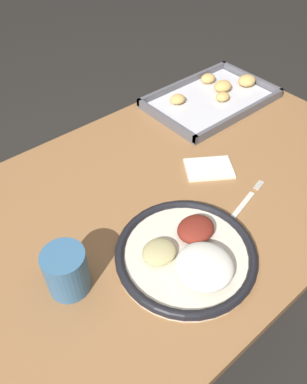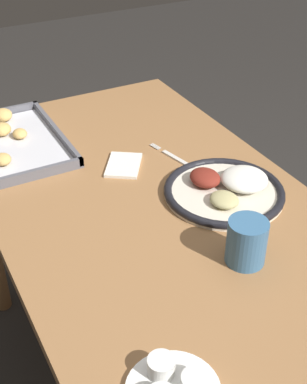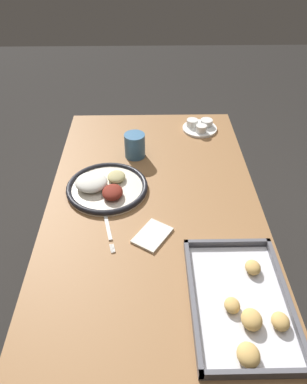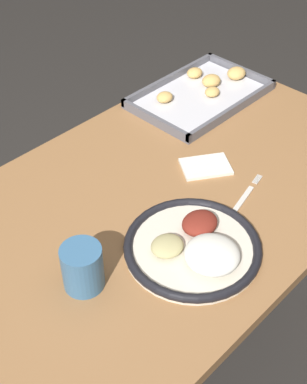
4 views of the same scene
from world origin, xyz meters
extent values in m
plane|color=#282623|center=(0.00, 0.00, 0.00)|extent=(8.00, 8.00, 0.00)
cube|color=olive|center=(0.00, 0.00, 0.75)|extent=(1.29, 0.74, 0.03)
cylinder|color=olive|center=(0.59, 0.32, 0.37)|extent=(0.06, 0.06, 0.73)
cylinder|color=beige|center=(-0.08, -0.17, 0.77)|extent=(0.29, 0.29, 0.01)
torus|color=black|center=(-0.08, -0.17, 0.78)|extent=(0.30, 0.30, 0.02)
ellipsoid|color=silver|center=(-0.08, -0.22, 0.80)|extent=(0.12, 0.12, 0.04)
ellipsoid|color=maroon|center=(-0.03, -0.14, 0.79)|extent=(0.09, 0.07, 0.03)
ellipsoid|color=tan|center=(-0.12, -0.14, 0.79)|extent=(0.07, 0.07, 0.03)
cube|color=silver|center=(0.09, -0.16, 0.77)|extent=(0.17, 0.05, 0.00)
cylinder|color=silver|center=(0.21, -0.13, 0.77)|extent=(0.03, 0.01, 0.00)
cylinder|color=silver|center=(0.21, -0.13, 0.77)|extent=(0.03, 0.01, 0.00)
cylinder|color=silver|center=(0.21, -0.13, 0.77)|extent=(0.03, 0.01, 0.00)
cylinder|color=silver|center=(0.21, -0.12, 0.77)|extent=(0.03, 0.01, 0.00)
cube|color=#595960|center=(0.41, 0.22, 0.77)|extent=(0.40, 0.26, 0.01)
cube|color=silver|center=(0.41, 0.22, 0.77)|extent=(0.37, 0.24, 0.00)
cube|color=#595960|center=(0.41, 0.09, 0.78)|extent=(0.40, 0.01, 0.02)
cube|color=#595960|center=(0.41, 0.34, 0.78)|extent=(0.40, 0.01, 0.02)
cube|color=#595960|center=(0.21, 0.22, 0.78)|extent=(0.01, 0.26, 0.02)
cube|color=#595960|center=(0.60, 0.22, 0.78)|extent=(0.01, 0.26, 0.02)
ellipsoid|color=tan|center=(0.56, 0.21, 0.79)|extent=(0.06, 0.05, 0.03)
ellipsoid|color=tan|center=(0.47, 0.23, 0.79)|extent=(0.06, 0.05, 0.03)
ellipsoid|color=tan|center=(0.48, 0.30, 0.79)|extent=(0.05, 0.04, 0.03)
ellipsoid|color=tan|center=(0.43, 0.19, 0.78)|extent=(0.05, 0.04, 0.03)
ellipsoid|color=tan|center=(0.31, 0.27, 0.79)|extent=(0.05, 0.04, 0.03)
cylinder|color=#38668E|center=(-0.29, -0.07, 0.81)|extent=(0.08, 0.08, 0.10)
cube|color=silver|center=(0.16, -0.01, 0.77)|extent=(0.15, 0.14, 0.01)
camera|label=1|loc=(-0.42, -0.47, 1.41)|focal=35.00mm
camera|label=2|loc=(-0.95, 0.49, 1.51)|focal=50.00mm
camera|label=3|loc=(0.98, -0.02, 1.62)|focal=35.00mm
camera|label=4|loc=(-0.69, -0.64, 1.61)|focal=50.00mm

